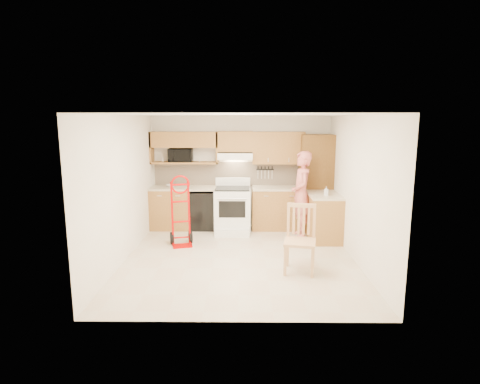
{
  "coord_description": "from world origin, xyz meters",
  "views": [
    {
      "loc": [
        0.07,
        -6.69,
        2.44
      ],
      "look_at": [
        0.0,
        0.5,
        1.1
      ],
      "focal_mm": 29.63,
      "sensor_mm": 36.0,
      "label": 1
    }
  ],
  "objects_px": {
    "microwave": "(181,155)",
    "dining_chair": "(300,239)",
    "range": "(232,206)",
    "hand_truck": "(181,214)",
    "person": "(301,195)"
  },
  "relations": [
    {
      "from": "dining_chair",
      "to": "range",
      "type": "bearing_deg",
      "value": 127.63
    },
    {
      "from": "person",
      "to": "hand_truck",
      "type": "distance_m",
      "value": 2.49
    },
    {
      "from": "microwave",
      "to": "hand_truck",
      "type": "height_order",
      "value": "microwave"
    },
    {
      "from": "person",
      "to": "dining_chair",
      "type": "height_order",
      "value": "person"
    },
    {
      "from": "microwave",
      "to": "range",
      "type": "xyz_separation_m",
      "value": [
        1.16,
        -0.41,
        -1.07
      ]
    },
    {
      "from": "hand_truck",
      "to": "microwave",
      "type": "bearing_deg",
      "value": 83.65
    },
    {
      "from": "range",
      "to": "dining_chair",
      "type": "bearing_deg",
      "value": -63.61
    },
    {
      "from": "person",
      "to": "range",
      "type": "bearing_deg",
      "value": -106.03
    },
    {
      "from": "range",
      "to": "person",
      "type": "xyz_separation_m",
      "value": [
        1.43,
        -0.35,
        0.33
      ]
    },
    {
      "from": "range",
      "to": "hand_truck",
      "type": "relative_size",
      "value": 0.92
    },
    {
      "from": "hand_truck",
      "to": "person",
      "type": "bearing_deg",
      "value": -0.51
    },
    {
      "from": "microwave",
      "to": "dining_chair",
      "type": "xyz_separation_m",
      "value": [
        2.3,
        -2.71,
        -1.09
      ]
    },
    {
      "from": "range",
      "to": "hand_truck",
      "type": "distance_m",
      "value": 1.36
    },
    {
      "from": "dining_chair",
      "to": "hand_truck",
      "type": "bearing_deg",
      "value": 158.54
    },
    {
      "from": "microwave",
      "to": "person",
      "type": "distance_m",
      "value": 2.8
    }
  ]
}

